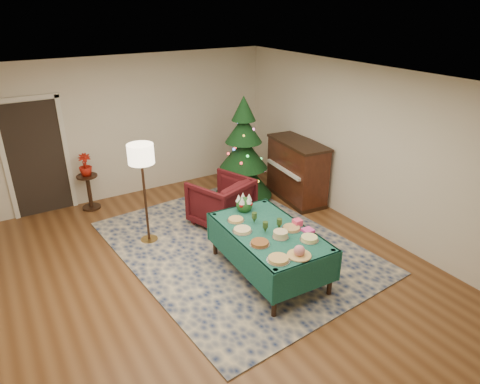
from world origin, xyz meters
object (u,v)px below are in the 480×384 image
armchair (221,199)px  piano (297,171)px  floor_lamp (141,160)px  side_table (89,192)px  potted_plant (86,170)px  christmas_tree (244,155)px  gift_box (297,223)px  buffet_table (269,239)px

armchair → piano: 1.76m
floor_lamp → side_table: 2.07m
potted_plant → christmas_tree: 2.90m
gift_box → piano: 2.43m
gift_box → christmas_tree: christmas_tree is taller
side_table → buffet_table: bearing=-64.7°
potted_plant → christmas_tree: (2.67, -1.13, 0.14)m
buffet_table → armchair: (0.17, 1.67, -0.10)m
gift_box → armchair: (-0.25, 1.76, -0.29)m
buffet_table → gift_box: gift_box is taller
gift_box → buffet_table: bearing=168.4°
gift_box → armchair: armchair is taller
gift_box → potted_plant: size_ratio=0.27×
gift_box → potted_plant: (-2.06, 3.55, 0.03)m
christmas_tree → gift_box: bearing=-104.2°
side_table → piano: bearing=-24.9°
buffet_table → gift_box: size_ratio=16.39×
armchair → potted_plant: 2.57m
side_table → potted_plant: 0.46m
potted_plant → armchair: bearing=-44.8°
potted_plant → christmas_tree: size_ratio=0.20×
side_table → piano: (3.56, -1.66, 0.25)m
buffet_table → potted_plant: bearing=115.3°
armchair → potted_plant: armchair is taller
buffet_table → christmas_tree: christmas_tree is taller
armchair → christmas_tree: (0.86, 0.66, 0.46)m
armchair → potted_plant: bearing=-64.5°
buffet_table → side_table: (-1.64, 3.47, -0.24)m
piano → buffet_table: bearing=-136.6°
piano → christmas_tree: bearing=149.6°
floor_lamp → piano: bearing=0.8°
potted_plant → christmas_tree: christmas_tree is taller
side_table → potted_plant: bearing=0.0°
floor_lamp → potted_plant: size_ratio=4.02×
buffet_table → piano: piano is taller
christmas_tree → floor_lamp: bearing=-165.4°
floor_lamp → piano: floor_lamp is taller
gift_box → floor_lamp: bearing=129.8°
potted_plant → piano: piano is taller
buffet_table → side_table: bearing=115.3°
side_table → piano: 3.93m
buffet_table → potted_plant: (-1.64, 3.47, 0.22)m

